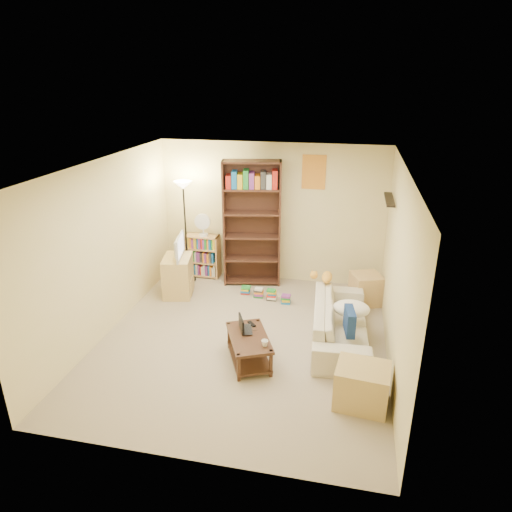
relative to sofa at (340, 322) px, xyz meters
name	(u,v)px	position (x,y,z in m)	size (l,w,h in m)	color
room	(242,233)	(-1.35, -0.31, 1.34)	(4.50, 4.54, 2.52)	tan
sofa	(340,322)	(0.00, 0.00, 0.00)	(0.87, 1.97, 0.56)	beige
navy_pillow	(350,321)	(0.12, -0.41, 0.26)	(0.37, 0.11, 0.33)	navy
cream_blanket	(351,309)	(0.14, 0.05, 0.20)	(0.52, 0.37, 0.22)	white
tabby_cat	(325,277)	(-0.29, 0.73, 0.36)	(0.44, 0.18, 0.15)	gold
coffee_table	(249,346)	(-1.15, -0.80, -0.04)	(0.79, 0.99, 0.38)	#3E2318
laptop	(251,330)	(-1.16, -0.66, 0.11)	(0.26, 0.33, 0.02)	black
laptop_screen	(241,324)	(-1.27, -0.71, 0.22)	(0.01, 0.29, 0.19)	white
mug	(265,343)	(-0.91, -0.99, 0.14)	(0.10, 0.10, 0.08)	white
tv_remote	(252,324)	(-1.18, -0.50, 0.11)	(0.05, 0.15, 0.02)	black
tv_stand	(178,276)	(-2.79, 0.93, 0.06)	(0.45, 0.63, 0.68)	tan
television	(176,247)	(-2.79, 0.93, 0.59)	(0.22, 0.67, 0.38)	black
tall_bookshelf	(252,221)	(-1.65, 1.64, 0.89)	(1.05, 0.51, 2.23)	#43261A
short_bookshelf	(203,256)	(-2.62, 1.74, 0.12)	(0.64, 0.26, 0.81)	tan
desk_fan	(203,224)	(-2.57, 1.69, 0.76)	(0.29, 0.16, 0.42)	white
floor_lamp	(184,202)	(-2.83, 1.50, 1.20)	(0.31, 0.31, 1.86)	black
side_table	(366,289)	(0.37, 1.24, -0.03)	(0.45, 0.45, 0.51)	#D9B96A
end_cabinet	(362,386)	(0.30, -1.35, -0.03)	(0.59, 0.49, 0.49)	tan
book_stacks	(266,294)	(-1.28, 1.04, -0.20)	(0.90, 0.33, 0.20)	red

